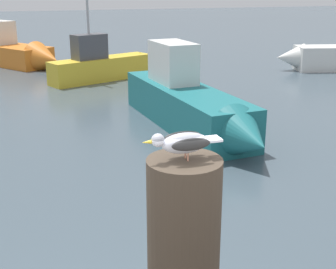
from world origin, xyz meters
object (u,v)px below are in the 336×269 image
mooring_post (183,259)px  boat_orange (12,52)px  seagull (183,142)px  boat_teal (191,104)px  boat_yellow (106,64)px

mooring_post → boat_orange: size_ratio=0.20×
mooring_post → seagull: (-0.01, 0.00, 0.64)m
seagull → boat_teal: (3.01, 7.55, -1.88)m
seagull → boat_orange: bearing=92.3°
mooring_post → seagull: bearing=179.6°
seagull → boat_teal: bearing=68.3°
boat_yellow → boat_teal: bearing=-83.7°
boat_teal → boat_orange: 11.30m
seagull → boat_orange: (-0.72, 18.22, -1.93)m
seagull → boat_yellow: size_ratio=0.09×
mooring_post → boat_teal: 8.22m
boat_orange → mooring_post: bearing=-87.7°
mooring_post → seagull: size_ratio=2.81×
boat_teal → boat_yellow: size_ratio=1.35×
boat_orange → boat_yellow: size_ratio=1.31×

